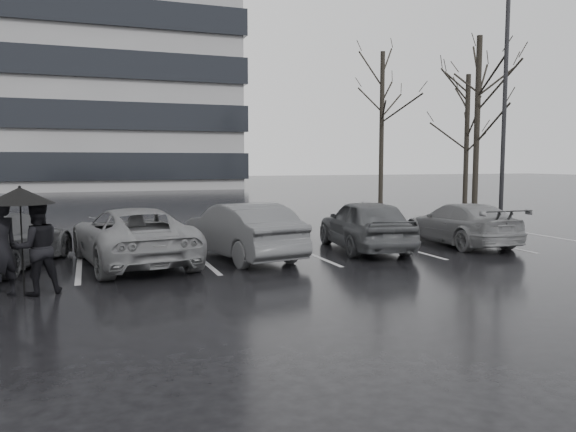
# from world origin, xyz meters

# --- Properties ---
(ground) EXTENTS (160.00, 160.00, 0.00)m
(ground) POSITION_xyz_m (0.00, 0.00, 0.00)
(ground) COLOR black
(ground) RESTS_ON ground
(car_main) EXTENTS (2.15, 4.25, 1.39)m
(car_main) POSITION_xyz_m (2.24, 2.07, 0.69)
(car_main) COLOR black
(car_main) RESTS_ON ground
(car_west_a) EXTENTS (2.27, 4.36, 1.37)m
(car_west_a) POSITION_xyz_m (-1.22, 1.94, 0.68)
(car_west_a) COLOR #2D2D2F
(car_west_a) RESTS_ON ground
(car_west_b) EXTENTS (2.86, 5.00, 1.32)m
(car_west_b) POSITION_xyz_m (-3.82, 2.05, 0.66)
(car_west_b) COLOR #504F52
(car_west_b) RESTS_ON ground
(car_west_c) EXTENTS (3.13, 4.70, 1.26)m
(car_west_c) POSITION_xyz_m (-6.57, 2.45, 0.63)
(car_west_c) COLOR black
(car_west_c) RESTS_ON ground
(car_east) EXTENTS (1.80, 4.17, 1.20)m
(car_east) POSITION_xyz_m (5.28, 2.03, 0.60)
(car_east) COLOR #504F52
(car_east) RESTS_ON ground
(pedestrian_left) EXTENTS (0.75, 0.75, 1.75)m
(pedestrian_left) POSITION_xyz_m (-6.22, -0.58, 0.88)
(pedestrian_left) COLOR black
(pedestrian_left) RESTS_ON ground
(pedestrian_right) EXTENTS (0.97, 0.85, 1.69)m
(pedestrian_right) POSITION_xyz_m (-5.65, -0.52, 0.84)
(pedestrian_right) COLOR black
(pedestrian_right) RESTS_ON ground
(umbrella) EXTENTS (1.15, 1.15, 1.96)m
(umbrella) POSITION_xyz_m (-5.88, -0.54, 1.78)
(umbrella) COLOR black
(umbrella) RESTS_ON ground
(lamp_post) EXTENTS (0.50, 0.50, 9.21)m
(lamp_post) POSITION_xyz_m (10.23, 6.18, 4.21)
(lamp_post) COLOR gray
(lamp_post) RESTS_ON ground
(stall_stripes) EXTENTS (19.72, 5.00, 0.00)m
(stall_stripes) POSITION_xyz_m (-0.80, 2.50, 0.00)
(stall_stripes) COLOR #99999B
(stall_stripes) RESTS_ON ground
(tree_east) EXTENTS (0.26, 0.26, 8.00)m
(tree_east) POSITION_xyz_m (12.00, 10.00, 4.00)
(tree_east) COLOR black
(tree_east) RESTS_ON ground
(tree_ne) EXTENTS (0.26, 0.26, 7.00)m
(tree_ne) POSITION_xyz_m (14.50, 14.00, 3.50)
(tree_ne) COLOR black
(tree_ne) RESTS_ON ground
(tree_north) EXTENTS (0.26, 0.26, 8.50)m
(tree_north) POSITION_xyz_m (11.00, 17.00, 4.25)
(tree_north) COLOR black
(tree_north) RESTS_ON ground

